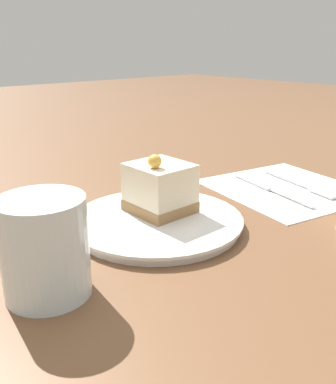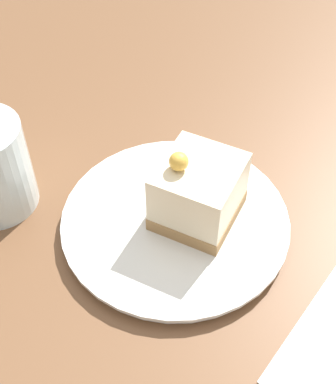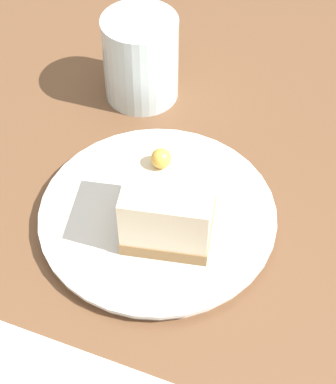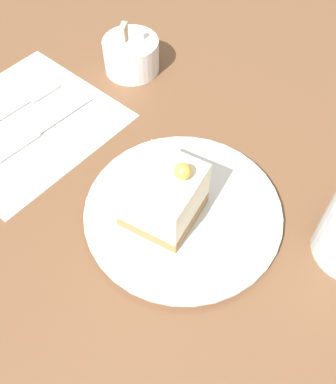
# 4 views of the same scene
# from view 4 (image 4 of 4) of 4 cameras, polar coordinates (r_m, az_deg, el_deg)

# --- Properties ---
(ground_plane) EXTENTS (4.00, 4.00, 0.00)m
(ground_plane) POSITION_cam_4_polar(r_m,az_deg,el_deg) (0.51, 1.84, 0.03)
(ground_plane) COLOR brown
(plate) EXTENTS (0.22, 0.22, 0.01)m
(plate) POSITION_cam_4_polar(r_m,az_deg,el_deg) (0.49, 2.00, -2.74)
(plate) COLOR silver
(plate) RESTS_ON ground_plane
(cake_slice) EXTENTS (0.07, 0.08, 0.08)m
(cake_slice) POSITION_cam_4_polar(r_m,az_deg,el_deg) (0.45, -0.17, -0.68)
(cake_slice) COLOR #9E7547
(cake_slice) RESTS_ON plate
(napkin) EXTENTS (0.26, 0.26, 0.00)m
(napkin) POSITION_cam_4_polar(r_m,az_deg,el_deg) (0.62, -18.68, 8.70)
(napkin) COLOR white
(napkin) RESTS_ON ground_plane
(fork) EXTENTS (0.05, 0.16, 0.00)m
(fork) POSITION_cam_4_polar(r_m,az_deg,el_deg) (0.64, -19.37, 10.85)
(fork) COLOR silver
(fork) RESTS_ON napkin
(knife) EXTENTS (0.05, 0.18, 0.00)m
(knife) POSITION_cam_4_polar(r_m,az_deg,el_deg) (0.59, -18.31, 6.70)
(knife) COLOR silver
(knife) RESTS_ON napkin
(sugar_bowl) EXTENTS (0.08, 0.08, 0.07)m
(sugar_bowl) POSITION_cam_4_polar(r_m,az_deg,el_deg) (0.66, -4.91, 17.76)
(sugar_bowl) COLOR white
(sugar_bowl) RESTS_ON ground_plane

